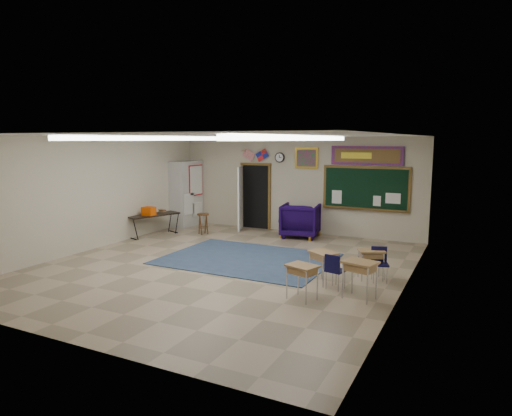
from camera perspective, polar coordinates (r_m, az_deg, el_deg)
The scene contains 25 objects.
floor at distance 10.70m, azimuth -4.04°, elevation -7.26°, with size 9.00×9.00×0.00m, color gray.
back_wall at distance 14.42m, azimuth 5.01°, elevation 2.90°, with size 8.00×0.04×3.00m, color #B1AB90.
front_wall at distance 6.96m, azimuth -23.35°, elevation -3.84°, with size 8.00×0.04×3.00m, color #B1AB90.
left_wall at distance 12.88m, azimuth -19.65°, elevation 1.76°, with size 0.04×9.00×3.00m, color #B1AB90.
right_wall at distance 9.06m, azimuth 18.23°, elevation -0.84°, with size 0.04×9.00×3.00m, color #B1AB90.
ceiling at distance 10.29m, azimuth -4.22°, elevation 9.02°, with size 8.00×9.00×0.04m, color silver.
area_rug at distance 11.28m, azimuth -1.09°, elevation -6.36°, with size 4.00×3.00×0.02m, color #30455C.
fluorescent_strips at distance 10.29m, azimuth -4.22°, elevation 8.69°, with size 3.86×6.00×0.10m, color white, non-canonical shape.
doorway at distance 14.95m, azimuth -0.59°, elevation 1.42°, with size 1.10×0.89×2.16m.
chalkboard at distance 13.74m, azimuth 13.52°, elevation 2.26°, with size 2.55×0.14×1.30m.
bulletin_board at distance 13.68m, azimuth 13.67°, elevation 6.37°, with size 2.10×0.05×0.55m.
framed_art_print at distance 14.21m, azimuth 6.32°, elevation 6.23°, with size 0.75×0.05×0.65m.
wall_clock at distance 14.54m, azimuth 2.97°, elevation 6.32°, with size 0.32×0.05×0.32m.
wall_flags at distance 14.87m, azimuth -0.09°, elevation 6.88°, with size 1.16×0.06×0.70m, color red, non-canonical shape.
storage_cabinet at distance 15.65m, azimuth -8.66°, elevation 1.79°, with size 0.59×1.25×2.20m.
wingback_armchair at distance 13.79m, azimuth 5.58°, elevation -1.55°, with size 1.08×1.11×1.01m, color black.
student_chair_reading at distance 13.91m, azimuth 3.70°, elevation -1.67°, with size 0.45×0.45×0.90m, color black, non-canonical shape.
student_chair_desk_a at distance 9.15m, azimuth 9.94°, elevation -7.80°, with size 0.36×0.36×0.71m, color black, non-canonical shape.
student_chair_desk_b at distance 9.79m, azimuth 15.20°, elevation -6.89°, with size 0.36×0.36×0.71m, color black, non-canonical shape.
student_desk_front_left at distance 9.46m, azimuth 8.35°, elevation -7.13°, with size 0.69×0.65×0.66m.
student_desk_front_right at distance 9.91m, azimuth 14.16°, elevation -6.67°, with size 0.65×0.59×0.63m.
student_desk_back_left at distance 8.47m, azimuth 5.78°, elevation -8.98°, with size 0.64×0.56×0.65m.
student_desk_back_right at distance 8.67m, azimuth 12.83°, elevation -8.51°, with size 0.69×0.58×0.71m.
folding_table at distance 14.25m, azimuth -12.70°, elevation -1.96°, with size 1.05×1.70×0.92m.
wooden_stool at distance 14.24m, azimuth -6.61°, elevation -1.94°, with size 0.37×0.37×0.65m.
Camera 1 is at (5.24, -8.86, 2.91)m, focal length 32.00 mm.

